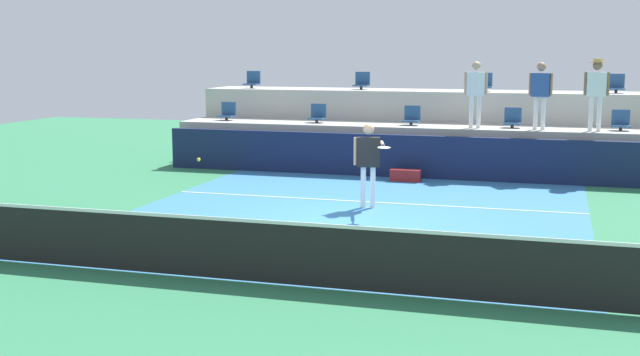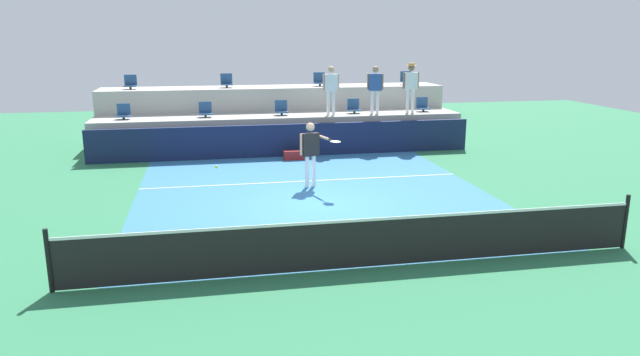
# 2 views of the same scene
# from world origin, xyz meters

# --- Properties ---
(ground_plane) EXTENTS (40.00, 40.00, 0.00)m
(ground_plane) POSITION_xyz_m (0.00, 0.00, 0.00)
(ground_plane) COLOR #2D754C
(court_inner_paint) EXTENTS (9.00, 10.00, 0.01)m
(court_inner_paint) POSITION_xyz_m (0.00, 1.00, 0.00)
(court_inner_paint) COLOR teal
(court_inner_paint) RESTS_ON ground_plane
(court_service_line) EXTENTS (9.00, 0.06, 0.00)m
(court_service_line) POSITION_xyz_m (0.00, 2.40, 0.01)
(court_service_line) COLOR white
(court_service_line) RESTS_ON ground_plane
(tennis_net) EXTENTS (10.48, 0.08, 1.07)m
(tennis_net) POSITION_xyz_m (0.00, -4.00, 0.50)
(tennis_net) COLOR black
(tennis_net) RESTS_ON ground_plane
(sponsor_backboard) EXTENTS (13.00, 0.16, 1.10)m
(sponsor_backboard) POSITION_xyz_m (0.00, 6.00, 0.55)
(sponsor_backboard) COLOR #141E42
(sponsor_backboard) RESTS_ON ground_plane
(seating_tier_lower) EXTENTS (13.00, 1.80, 1.25)m
(seating_tier_lower) POSITION_xyz_m (0.00, 7.30, 0.62)
(seating_tier_lower) COLOR #ADAAA3
(seating_tier_lower) RESTS_ON ground_plane
(seating_tier_upper) EXTENTS (13.00, 1.80, 2.10)m
(seating_tier_upper) POSITION_xyz_m (0.00, 9.10, 1.05)
(seating_tier_upper) COLOR #ADAAA3
(seating_tier_upper) RESTS_ON ground_plane
(stadium_chair_lower_far_left) EXTENTS (0.44, 0.40, 0.52)m
(stadium_chair_lower_far_left) POSITION_xyz_m (-5.37, 7.23, 1.46)
(stadium_chair_lower_far_left) COLOR #2D2D33
(stadium_chair_lower_far_left) RESTS_ON seating_tier_lower
(stadium_chair_lower_left) EXTENTS (0.44, 0.40, 0.52)m
(stadium_chair_lower_left) POSITION_xyz_m (-2.65, 7.23, 1.46)
(stadium_chair_lower_left) COLOR #2D2D33
(stadium_chair_lower_left) RESTS_ON seating_tier_lower
(stadium_chair_lower_center) EXTENTS (0.44, 0.40, 0.52)m
(stadium_chair_lower_center) POSITION_xyz_m (0.01, 7.23, 1.46)
(stadium_chair_lower_center) COLOR #2D2D33
(stadium_chair_lower_center) RESTS_ON seating_tier_lower
(stadium_chair_lower_right) EXTENTS (0.44, 0.40, 0.52)m
(stadium_chair_lower_right) POSITION_xyz_m (2.67, 7.23, 1.46)
(stadium_chair_lower_right) COLOR #2D2D33
(stadium_chair_lower_right) RESTS_ON seating_tier_lower
(stadium_chair_lower_far_right) EXTENTS (0.44, 0.40, 0.52)m
(stadium_chair_lower_far_right) POSITION_xyz_m (5.33, 7.23, 1.46)
(stadium_chair_lower_far_right) COLOR #2D2D33
(stadium_chair_lower_far_right) RESTS_ON seating_tier_lower
(stadium_chair_upper_far_left) EXTENTS (0.44, 0.40, 0.52)m
(stadium_chair_upper_far_left) POSITION_xyz_m (-5.29, 9.03, 2.31)
(stadium_chair_upper_far_left) COLOR #2D2D33
(stadium_chair_upper_far_left) RESTS_ON seating_tier_upper
(stadium_chair_upper_left) EXTENTS (0.44, 0.40, 0.52)m
(stadium_chair_upper_left) POSITION_xyz_m (-1.82, 9.03, 2.31)
(stadium_chair_upper_left) COLOR #2D2D33
(stadium_chair_upper_left) RESTS_ON seating_tier_upper
(stadium_chair_upper_right) EXTENTS (0.44, 0.40, 0.52)m
(stadium_chair_upper_right) POSITION_xyz_m (1.75, 9.03, 2.31)
(stadium_chair_upper_right) COLOR #2D2D33
(stadium_chair_upper_right) RESTS_ON seating_tier_upper
(stadium_chair_upper_far_right) EXTENTS (0.44, 0.40, 0.52)m
(stadium_chair_upper_far_right) POSITION_xyz_m (5.28, 9.03, 2.31)
(stadium_chair_upper_far_right) COLOR #2D2D33
(stadium_chair_upper_far_right) RESTS_ON seating_tier_upper
(tennis_player) EXTENTS (0.97, 1.16, 1.76)m
(tennis_player) POSITION_xyz_m (0.10, 1.76, 1.09)
(tennis_player) COLOR white
(tennis_player) RESTS_ON ground_plane
(spectator_in_grey) EXTENTS (0.60, 0.24, 1.72)m
(spectator_in_grey) POSITION_xyz_m (1.73, 6.85, 2.29)
(spectator_in_grey) COLOR white
(spectator_in_grey) RESTS_ON seating_tier_lower
(spectator_in_white) EXTENTS (0.60, 0.26, 1.71)m
(spectator_in_white) POSITION_xyz_m (3.35, 6.85, 2.28)
(spectator_in_white) COLOR white
(spectator_in_white) RESTS_ON seating_tier_lower
(spectator_with_hat) EXTENTS (0.61, 0.42, 1.80)m
(spectator_with_hat) POSITION_xyz_m (4.69, 6.85, 2.37)
(spectator_with_hat) COLOR white
(spectator_with_hat) RESTS_ON seating_tier_lower
(tennis_ball) EXTENTS (0.07, 0.07, 0.07)m
(tennis_ball) POSITION_xyz_m (-2.47, -0.95, 1.27)
(tennis_ball) COLOR #CCE033
(equipment_bag) EXTENTS (0.76, 0.28, 0.30)m
(equipment_bag) POSITION_xyz_m (0.21, 5.39, 0.15)
(equipment_bag) COLOR maroon
(equipment_bag) RESTS_ON ground_plane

